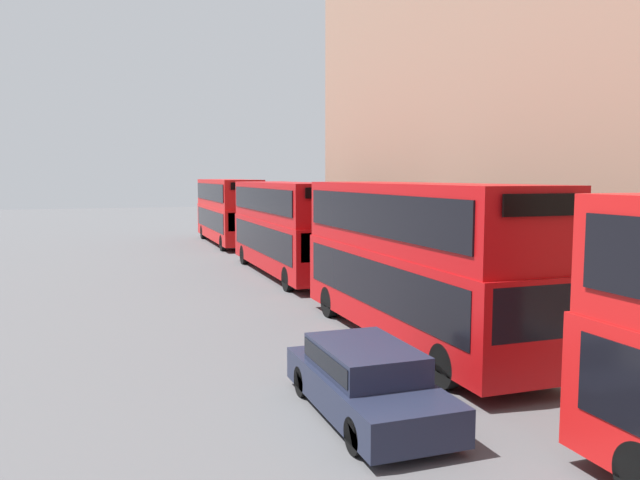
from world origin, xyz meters
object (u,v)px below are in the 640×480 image
(bus_second_in_queue, at_px, (414,255))
(bus_third_in_queue, at_px, (286,224))
(pedestrian, at_px, (336,254))
(car_hatchback, at_px, (366,379))
(bus_trailing, at_px, (228,208))

(bus_second_in_queue, distance_m, bus_third_in_queue, 12.70)
(bus_third_in_queue, bearing_deg, bus_second_in_queue, -90.00)
(bus_second_in_queue, distance_m, pedestrian, 13.68)
(bus_second_in_queue, xyz_separation_m, pedestrian, (2.72, 13.30, -1.66))
(bus_second_in_queue, height_order, car_hatchback, bus_second_in_queue)
(bus_third_in_queue, distance_m, car_hatchback, 17.67)
(bus_third_in_queue, xyz_separation_m, pedestrian, (2.72, 0.60, -1.62))
(pedestrian, bearing_deg, car_hatchback, -108.92)
(bus_second_in_queue, xyz_separation_m, car_hatchback, (-3.40, -4.56, -1.71))
(bus_trailing, height_order, car_hatchback, bus_trailing)
(bus_trailing, bearing_deg, pedestrian, -78.82)
(bus_second_in_queue, bearing_deg, bus_third_in_queue, 90.00)
(car_hatchback, bearing_deg, pedestrian, 71.08)
(bus_second_in_queue, distance_m, bus_trailing, 27.06)
(car_hatchback, height_order, pedestrian, pedestrian)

